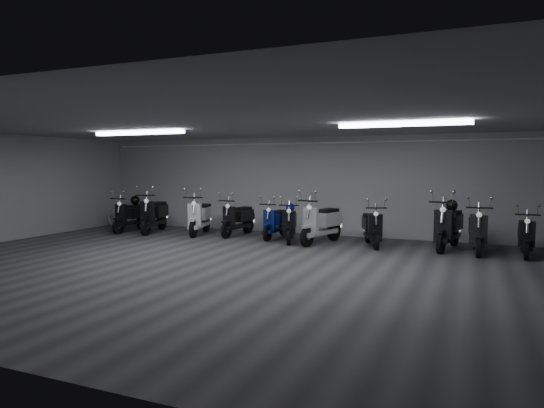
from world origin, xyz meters
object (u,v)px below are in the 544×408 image
at_px(scooter_1, 154,209).
at_px(scooter_5, 290,218).
at_px(scooter_2, 200,211).
at_px(scooter_7, 372,221).
at_px(helmet_1, 290,207).
at_px(helmet_2, 452,205).
at_px(scooter_6, 321,216).
at_px(scooter_9, 478,224).
at_px(scooter_8, 449,219).
at_px(scooter_4, 276,217).
at_px(scooter_0, 130,211).
at_px(bicycle, 128,210).
at_px(scooter_10, 526,229).
at_px(scooter_3, 237,213).
at_px(helmet_0, 135,200).

relative_size(scooter_1, scooter_5, 1.15).
relative_size(scooter_2, scooter_7, 1.12).
relative_size(helmet_1, helmet_2, 0.82).
bearing_deg(scooter_6, scooter_9, 17.69).
xyz_separation_m(scooter_6, scooter_8, (3.01, 0.30, 0.02)).
relative_size(scooter_4, scooter_5, 0.97).
distance_m(scooter_0, scooter_5, 5.08).
distance_m(scooter_4, bicycle, 5.25).
relative_size(scooter_2, scooter_4, 1.15).
height_order(scooter_0, scooter_8, scooter_8).
height_order(scooter_6, scooter_7, scooter_6).
relative_size(scooter_0, scooter_10, 1.07).
height_order(scooter_2, scooter_6, scooter_6).
xyz_separation_m(scooter_1, scooter_2, (1.47, 0.17, -0.02)).
bearing_deg(scooter_4, scooter_3, 179.54).
bearing_deg(scooter_9, scooter_1, 178.40).
distance_m(scooter_3, scooter_10, 7.21).
bearing_deg(scooter_4, scooter_0, -171.81).
bearing_deg(scooter_3, scooter_8, 4.35).
bearing_deg(bicycle, scooter_7, -90.33).
distance_m(scooter_7, bicycle, 7.91).
xyz_separation_m(scooter_7, helmet_0, (-7.20, 0.05, 0.32)).
xyz_separation_m(scooter_1, bicycle, (-1.48, 0.63, -0.16)).
xyz_separation_m(scooter_4, helmet_0, (-4.55, -0.20, 0.33)).
distance_m(helmet_0, helmet_2, 9.01).
relative_size(scooter_3, bicycle, 1.01).
xyz_separation_m(scooter_9, helmet_0, (-9.58, 0.04, 0.26)).
bearing_deg(scooter_10, scooter_8, 176.57).
bearing_deg(scooter_10, scooter_1, -176.62).
xyz_separation_m(scooter_4, scooter_7, (2.65, -0.25, 0.02)).
relative_size(scooter_5, helmet_1, 7.23).
bearing_deg(scooter_7, helmet_2, -7.38).
height_order(scooter_2, bicycle, scooter_2).
bearing_deg(scooter_9, scooter_0, 178.97).
height_order(scooter_8, scooter_10, scooter_8).
bearing_deg(scooter_2, bicycle, 157.13).
xyz_separation_m(scooter_9, scooter_10, (0.97, 0.00, -0.07)).
height_order(scooter_0, scooter_2, scooter_2).
height_order(scooter_10, helmet_2, scooter_10).
bearing_deg(helmet_2, scooter_8, -100.40).
xyz_separation_m(scooter_0, bicycle, (-0.70, 0.73, -0.09)).
height_order(bicycle, helmet_0, bicycle).
relative_size(scooter_1, scooter_10, 1.20).
relative_size(scooter_7, scooter_8, 0.85).
relative_size(scooter_9, helmet_1, 7.83).
relative_size(helmet_0, helmet_2, 1.01).
distance_m(scooter_1, helmet_0, 0.83).
distance_m(scooter_8, helmet_1, 3.93).
relative_size(scooter_0, scooter_7, 1.04).
relative_size(scooter_3, scooter_6, 0.91).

